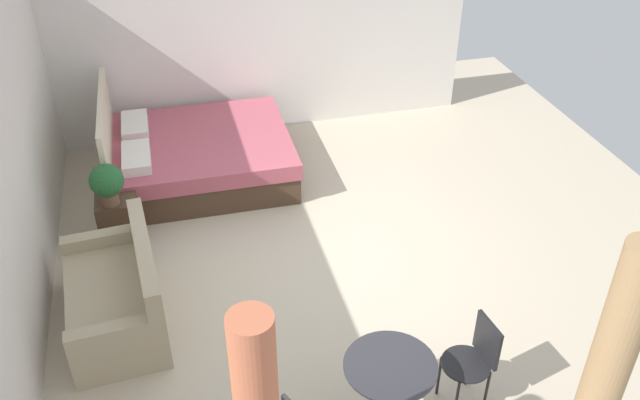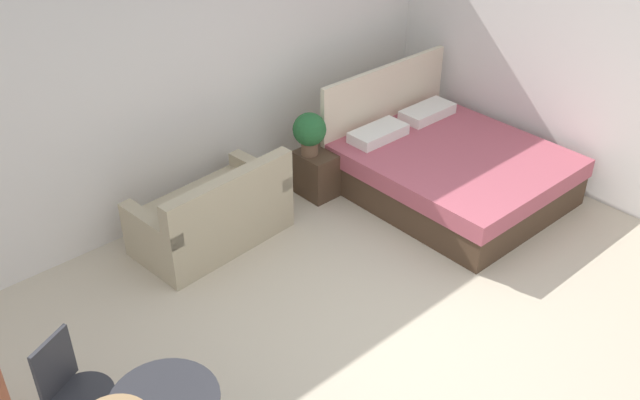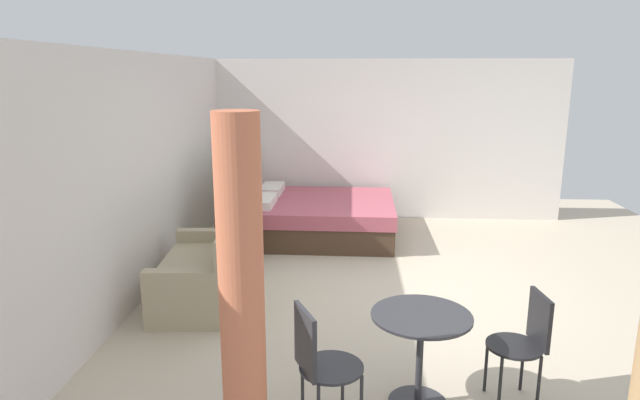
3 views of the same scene
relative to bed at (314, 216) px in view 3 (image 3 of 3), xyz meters
name	(u,v)px [view 3 (image 3 of 3)]	position (x,y,z in m)	size (l,w,h in m)	color
ground_plane	(401,290)	(-2.03, -1.11, -0.31)	(9.34, 8.65, 0.02)	beige
wall_back	(145,173)	(-2.03, 1.72, 0.99)	(9.34, 0.12, 2.58)	silver
wall_right	(387,140)	(1.14, -1.11, 0.99)	(0.12, 5.65, 2.58)	silver
bed	(314,216)	(0.00, 0.00, 0.00)	(1.92, 2.21, 1.19)	#473323
couch	(207,274)	(-2.43, 0.97, -0.01)	(1.54, 0.93, 0.87)	tan
nightstand	(236,239)	(-1.04, 0.96, -0.05)	(0.43, 0.44, 0.50)	#473323
potted_plant	(229,201)	(-1.14, 1.00, 0.47)	(0.36, 0.36, 0.47)	brown
balcony_table	(420,342)	(-4.19, -1.05, 0.20)	(0.71, 0.71, 0.71)	#2D2D33
cafe_chair_near_window	(526,337)	(-4.10, -1.81, 0.21)	(0.44, 0.44, 0.84)	black
cafe_chair_near_couch	(319,358)	(-4.51, -0.35, 0.23)	(0.58, 0.58, 0.89)	#2D2D33
curtain_right	(242,306)	(-4.95, 0.06, 0.79)	(0.26, 0.26, 2.18)	#D1704C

